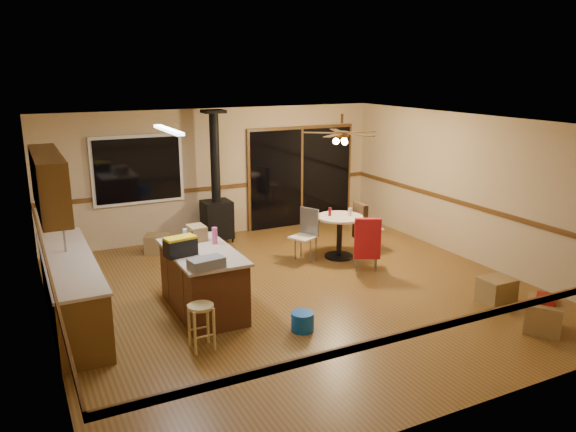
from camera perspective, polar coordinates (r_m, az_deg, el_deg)
floor at (r=8.78m, az=0.89°, el=-7.73°), size 7.00×7.00×0.00m
ceiling at (r=8.15m, az=0.96°, el=9.42°), size 7.00×7.00×0.00m
wall_back at (r=11.52m, az=-7.18°, el=4.37°), size 7.00×0.00×7.00m
wall_front at (r=5.65m, az=17.68°, el=-7.35°), size 7.00×0.00×7.00m
wall_left at (r=7.48m, az=-23.61°, el=-2.49°), size 0.00×7.00×7.00m
wall_right at (r=10.42m, az=18.27°, el=2.63°), size 0.00×7.00×7.00m
chair_rail at (r=8.45m, az=0.91°, el=-1.45°), size 7.00×7.00×0.08m
window at (r=11.01m, az=-15.00°, el=4.56°), size 1.72×0.10×1.32m
sliding_door at (r=12.27m, az=1.34°, el=3.93°), size 2.52×0.10×2.10m
lower_cabinets at (r=8.25m, az=-21.13°, el=-7.08°), size 0.60×3.00×0.86m
countertop at (r=8.10m, az=-21.42°, el=-4.12°), size 0.64×3.04×0.04m
upper_cabinets at (r=8.03m, az=-23.13°, el=3.11°), size 0.35×2.00×0.80m
kitchen_island at (r=8.08m, az=-8.65°, el=-6.50°), size 0.88×1.68×0.90m
wood_stove at (r=11.15m, az=-7.27°, el=1.02°), size 0.55×0.50×2.52m
ceiling_fan at (r=9.88m, az=5.48°, el=8.05°), size 0.24×0.24×0.55m
fluorescent_strip at (r=7.78m, az=-12.07°, el=8.55°), size 0.10×1.20×0.04m
toolbox_grey at (r=7.21m, az=-8.28°, el=-4.77°), size 0.47×0.31×0.14m
toolbox_black at (r=7.73m, az=-10.87°, el=-3.15°), size 0.45×0.29×0.23m
toolbox_yellow_lid at (r=7.69m, az=-10.92°, el=-2.21°), size 0.44×0.28×0.03m
box_on_island at (r=8.41m, az=-9.25°, el=-1.68°), size 0.24×0.33×0.21m
bottle_dark at (r=7.97m, az=-9.85°, el=-2.47°), size 0.08×0.08×0.25m
bottle_pink at (r=8.16m, az=-7.45°, el=-2.00°), size 0.10×0.10×0.25m
bottle_white at (r=8.36m, az=-10.41°, el=-1.92°), size 0.07×0.07×0.19m
bar_stool at (r=7.09m, az=-8.78°, el=-11.07°), size 0.41×0.41×0.58m
blue_bucket at (r=7.53m, az=1.48°, el=-10.67°), size 0.37×0.37×0.25m
dining_table at (r=10.21m, az=5.25°, el=-1.38°), size 0.84×0.84×0.78m
glass_red at (r=10.13m, az=4.28°, el=0.44°), size 0.07×0.07×0.15m
glass_cream at (r=10.18m, az=6.30°, el=0.42°), size 0.08×0.08×0.14m
chair_left at (r=10.02m, az=1.89°, el=-1.28°), size 0.53×0.53×0.51m
chair_near at (r=9.51m, az=8.06°, el=-2.26°), size 0.59×0.60×0.70m
chair_right at (r=10.53m, az=7.45°, el=-0.56°), size 0.51×0.48×0.70m
box_under_window at (r=10.78m, az=-13.10°, el=-2.77°), size 0.56×0.51×0.36m
box_corner_a at (r=8.24m, az=24.57°, el=-9.20°), size 0.69×0.67×0.40m
box_corner_b at (r=8.90m, az=20.42°, el=-7.10°), size 0.47×0.40×0.38m
box_small_red at (r=8.15m, az=24.75°, el=-7.65°), size 0.37×0.36×0.08m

